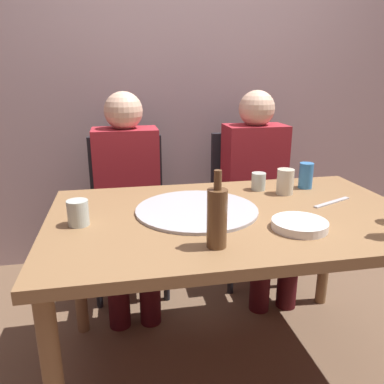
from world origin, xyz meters
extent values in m
plane|color=brown|center=(0.00, 0.00, 0.00)|extent=(8.00, 8.00, 0.00)
cube|color=#B29EA3|center=(0.00, 1.24, 1.30)|extent=(6.00, 0.10, 2.60)
cube|color=olive|center=(0.00, 0.00, 0.71)|extent=(1.44, 0.88, 0.04)
cylinder|color=olive|center=(-0.66, 0.38, 0.35)|extent=(0.06, 0.06, 0.69)
cylinder|color=olive|center=(0.66, 0.38, 0.35)|extent=(0.06, 0.06, 0.69)
cylinder|color=#ADADB2|center=(-0.14, 0.05, 0.74)|extent=(0.49, 0.49, 0.01)
cylinder|color=brown|center=(-0.14, -0.28, 0.83)|extent=(0.06, 0.06, 0.19)
cylinder|color=brown|center=(-0.14, -0.28, 0.95)|extent=(0.02, 0.02, 0.06)
cylinder|color=#B7C6BC|center=(-0.59, -0.01, 0.78)|extent=(0.08, 0.08, 0.09)
cylinder|color=#B7C6BC|center=(0.21, 0.28, 0.77)|extent=(0.07, 0.07, 0.08)
cylinder|color=beige|center=(0.30, 0.20, 0.79)|extent=(0.08, 0.08, 0.12)
cylinder|color=#337AC1|center=(0.44, 0.27, 0.79)|extent=(0.07, 0.07, 0.12)
cylinder|color=white|center=(0.18, -0.20, 0.75)|extent=(0.20, 0.20, 0.03)
cube|color=#B7B7BC|center=(0.45, 0.04, 0.73)|extent=(0.21, 0.11, 0.01)
cube|color=black|center=(-0.40, 0.76, 0.45)|extent=(0.44, 0.44, 0.05)
cube|color=black|center=(-0.40, 0.96, 0.68)|extent=(0.44, 0.04, 0.45)
cylinder|color=black|center=(-0.21, 0.57, 0.21)|extent=(0.04, 0.04, 0.42)
cylinder|color=black|center=(-0.59, 0.57, 0.21)|extent=(0.04, 0.04, 0.42)
cylinder|color=black|center=(-0.21, 0.95, 0.21)|extent=(0.04, 0.04, 0.42)
cylinder|color=black|center=(-0.59, 0.95, 0.21)|extent=(0.04, 0.04, 0.42)
cube|color=black|center=(0.37, 0.76, 0.45)|extent=(0.44, 0.44, 0.05)
cube|color=black|center=(0.37, 0.96, 0.68)|extent=(0.44, 0.04, 0.45)
cylinder|color=black|center=(0.56, 0.57, 0.21)|extent=(0.04, 0.04, 0.42)
cylinder|color=black|center=(0.18, 0.57, 0.21)|extent=(0.04, 0.04, 0.42)
cylinder|color=black|center=(0.56, 0.95, 0.21)|extent=(0.04, 0.04, 0.42)
cylinder|color=black|center=(0.18, 0.95, 0.21)|extent=(0.04, 0.04, 0.42)
cube|color=maroon|center=(-0.40, 0.78, 0.71)|extent=(0.36, 0.22, 0.52)
sphere|color=beige|center=(-0.40, 0.78, 1.06)|extent=(0.21, 0.21, 0.21)
cylinder|color=#3F0E12|center=(-0.32, 0.58, 0.45)|extent=(0.12, 0.40, 0.12)
cylinder|color=#3F0E12|center=(-0.48, 0.58, 0.45)|extent=(0.12, 0.40, 0.12)
cylinder|color=#3F0E12|center=(-0.32, 0.38, 0.23)|extent=(0.11, 0.11, 0.45)
cylinder|color=#3F0E12|center=(-0.48, 0.38, 0.23)|extent=(0.11, 0.11, 0.45)
cube|color=maroon|center=(0.37, 0.78, 0.71)|extent=(0.36, 0.22, 0.52)
sphere|color=beige|center=(0.37, 0.78, 1.06)|extent=(0.21, 0.21, 0.21)
cylinder|color=#3F0E12|center=(0.45, 0.58, 0.45)|extent=(0.12, 0.40, 0.12)
cylinder|color=#3F0E12|center=(0.29, 0.58, 0.45)|extent=(0.12, 0.40, 0.12)
cylinder|color=#3F0E12|center=(0.45, 0.38, 0.23)|extent=(0.11, 0.11, 0.45)
cylinder|color=#3F0E12|center=(0.29, 0.38, 0.23)|extent=(0.11, 0.11, 0.45)
camera|label=1|loc=(-0.43, -1.36, 1.26)|focal=35.66mm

